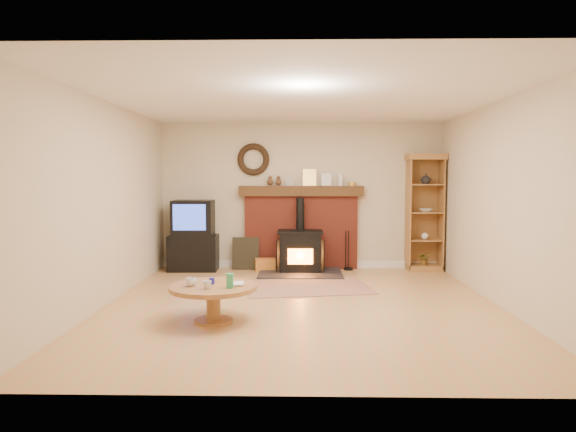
{
  "coord_description": "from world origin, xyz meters",
  "views": [
    {
      "loc": [
        -0.05,
        -6.46,
        1.63
      ],
      "look_at": [
        -0.2,
        1.0,
        1.07
      ],
      "focal_mm": 32.0,
      "sensor_mm": 36.0,
      "label": 1
    }
  ],
  "objects_px": {
    "tv_unit": "(194,237)",
    "curio_cabinet": "(424,212)",
    "wood_stove": "(300,252)",
    "coffee_table": "(213,292)"
  },
  "relations": [
    {
      "from": "curio_cabinet",
      "to": "coffee_table",
      "type": "bearing_deg",
      "value": -133.37
    },
    {
      "from": "tv_unit",
      "to": "curio_cabinet",
      "type": "bearing_deg",
      "value": 1.24
    },
    {
      "from": "curio_cabinet",
      "to": "wood_stove",
      "type": "bearing_deg",
      "value": -172.58
    },
    {
      "from": "wood_stove",
      "to": "curio_cabinet",
      "type": "distance_m",
      "value": 2.29
    },
    {
      "from": "wood_stove",
      "to": "coffee_table",
      "type": "relative_size",
      "value": 1.42
    },
    {
      "from": "wood_stove",
      "to": "tv_unit",
      "type": "height_order",
      "value": "wood_stove"
    },
    {
      "from": "wood_stove",
      "to": "curio_cabinet",
      "type": "xyz_separation_m",
      "value": [
        2.17,
        0.28,
        0.67
      ]
    },
    {
      "from": "tv_unit",
      "to": "coffee_table",
      "type": "relative_size",
      "value": 1.25
    },
    {
      "from": "curio_cabinet",
      "to": "coffee_table",
      "type": "height_order",
      "value": "curio_cabinet"
    },
    {
      "from": "wood_stove",
      "to": "tv_unit",
      "type": "bearing_deg",
      "value": 174.05
    }
  ]
}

